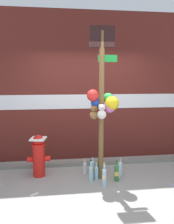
{
  "coord_description": "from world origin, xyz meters",
  "views": [
    {
      "loc": [
        -0.65,
        -3.45,
        1.87
      ],
      "look_at": [
        -0.17,
        0.43,
        1.28
      ],
      "focal_mm": 35.3,
      "sensor_mm": 36.0,
      "label": 1
    }
  ],
  "objects_px": {
    "bottle_2": "(99,168)",
    "bottle_3": "(104,176)",
    "bottle_5": "(117,173)",
    "bottle_7": "(85,167)",
    "bottle_6": "(119,172)",
    "memorial_post": "(103,97)",
    "fire_hydrant": "(39,155)",
    "bottle_8": "(97,172)",
    "bottle_1": "(120,168)",
    "bottle_0": "(93,168)",
    "bottle_4": "(91,173)"
  },
  "relations": [
    {
      "from": "memorial_post",
      "to": "bottle_1",
      "type": "height_order",
      "value": "memorial_post"
    },
    {
      "from": "fire_hydrant",
      "to": "bottle_7",
      "type": "height_order",
      "value": "fire_hydrant"
    },
    {
      "from": "bottle_3",
      "to": "bottle_6",
      "type": "relative_size",
      "value": 1.31
    },
    {
      "from": "bottle_7",
      "to": "bottle_2",
      "type": "bearing_deg",
      "value": -26.27
    },
    {
      "from": "memorial_post",
      "to": "bottle_4",
      "type": "height_order",
      "value": "memorial_post"
    },
    {
      "from": "fire_hydrant",
      "to": "bottle_4",
      "type": "distance_m",
      "value": 1.06
    },
    {
      "from": "bottle_4",
      "to": "bottle_2",
      "type": "bearing_deg",
      "value": 49.94
    },
    {
      "from": "fire_hydrant",
      "to": "bottle_7",
      "type": "relative_size",
      "value": 2.78
    },
    {
      "from": "fire_hydrant",
      "to": "bottle_6",
      "type": "height_order",
      "value": "fire_hydrant"
    },
    {
      "from": "fire_hydrant",
      "to": "bottle_0",
      "type": "distance_m",
      "value": 1.07
    },
    {
      "from": "bottle_7",
      "to": "bottle_8",
      "type": "xyz_separation_m",
      "value": [
        0.19,
        -0.3,
        0.02
      ]
    },
    {
      "from": "fire_hydrant",
      "to": "bottle_1",
      "type": "bearing_deg",
      "value": -6.76
    },
    {
      "from": "bottle_3",
      "to": "bottle_8",
      "type": "height_order",
      "value": "bottle_3"
    },
    {
      "from": "bottle_4",
      "to": "bottle_7",
      "type": "relative_size",
      "value": 1.38
    },
    {
      "from": "memorial_post",
      "to": "fire_hydrant",
      "type": "relative_size",
      "value": 3.4
    },
    {
      "from": "bottle_5",
      "to": "bottle_8",
      "type": "distance_m",
      "value": 0.37
    },
    {
      "from": "bottle_1",
      "to": "bottle_6",
      "type": "xyz_separation_m",
      "value": [
        -0.06,
        -0.12,
        -0.02
      ]
    },
    {
      "from": "bottle_4",
      "to": "bottle_7",
      "type": "distance_m",
      "value": 0.36
    },
    {
      "from": "bottle_2",
      "to": "bottle_4",
      "type": "relative_size",
      "value": 0.93
    },
    {
      "from": "bottle_0",
      "to": "bottle_6",
      "type": "xyz_separation_m",
      "value": [
        0.48,
        -0.15,
        -0.04
      ]
    },
    {
      "from": "bottle_6",
      "to": "bottle_5",
      "type": "bearing_deg",
      "value": -124.87
    },
    {
      "from": "bottle_0",
      "to": "bottle_6",
      "type": "bearing_deg",
      "value": -17.07
    },
    {
      "from": "bottle_3",
      "to": "bottle_2",
      "type": "bearing_deg",
      "value": 92.24
    },
    {
      "from": "bottle_1",
      "to": "bottle_4",
      "type": "distance_m",
      "value": 0.62
    },
    {
      "from": "bottle_0",
      "to": "bottle_3",
      "type": "bearing_deg",
      "value": -70.42
    },
    {
      "from": "bottle_0",
      "to": "bottle_8",
      "type": "height_order",
      "value": "bottle_0"
    },
    {
      "from": "memorial_post",
      "to": "bottle_5",
      "type": "relative_size",
      "value": 7.13
    },
    {
      "from": "bottle_1",
      "to": "bottle_3",
      "type": "relative_size",
      "value": 0.83
    },
    {
      "from": "bottle_0",
      "to": "bottle_7",
      "type": "bearing_deg",
      "value": 130.79
    },
    {
      "from": "bottle_5",
      "to": "bottle_8",
      "type": "height_order",
      "value": "bottle_5"
    },
    {
      "from": "memorial_post",
      "to": "bottle_0",
      "type": "distance_m",
      "value": 1.4
    },
    {
      "from": "bottle_2",
      "to": "bottle_3",
      "type": "xyz_separation_m",
      "value": [
        0.02,
        -0.43,
        0.02
      ]
    },
    {
      "from": "memorial_post",
      "to": "fire_hydrant",
      "type": "height_order",
      "value": "memorial_post"
    },
    {
      "from": "bottle_0",
      "to": "bottle_8",
      "type": "xyz_separation_m",
      "value": [
        0.05,
        -0.14,
        -0.03
      ]
    },
    {
      "from": "memorial_post",
      "to": "bottle_5",
      "type": "height_order",
      "value": "memorial_post"
    },
    {
      "from": "bottle_0",
      "to": "bottle_2",
      "type": "relative_size",
      "value": 1.06
    },
    {
      "from": "bottle_1",
      "to": "memorial_post",
      "type": "bearing_deg",
      "value": -171.08
    },
    {
      "from": "fire_hydrant",
      "to": "bottle_2",
      "type": "bearing_deg",
      "value": -6.5
    },
    {
      "from": "fire_hydrant",
      "to": "bottle_5",
      "type": "relative_size",
      "value": 2.09
    },
    {
      "from": "bottle_0",
      "to": "bottle_8",
      "type": "distance_m",
      "value": 0.15
    },
    {
      "from": "fire_hydrant",
      "to": "bottle_1",
      "type": "xyz_separation_m",
      "value": [
        1.56,
        -0.19,
        -0.28
      ]
    },
    {
      "from": "bottle_3",
      "to": "bottle_6",
      "type": "xyz_separation_m",
      "value": [
        0.33,
        0.26,
        -0.05
      ]
    },
    {
      "from": "memorial_post",
      "to": "fire_hydrant",
      "type": "bearing_deg",
      "value": 168.5
    },
    {
      "from": "bottle_5",
      "to": "bottle_7",
      "type": "distance_m",
      "value": 0.67
    },
    {
      "from": "memorial_post",
      "to": "bottle_0",
      "type": "xyz_separation_m",
      "value": [
        -0.17,
        0.09,
        -1.39
      ]
    },
    {
      "from": "fire_hydrant",
      "to": "bottle_8",
      "type": "height_order",
      "value": "fire_hydrant"
    },
    {
      "from": "bottle_6",
      "to": "bottle_8",
      "type": "distance_m",
      "value": 0.42
    },
    {
      "from": "memorial_post",
      "to": "bottle_2",
      "type": "bearing_deg",
      "value": 111.26
    },
    {
      "from": "bottle_8",
      "to": "bottle_0",
      "type": "bearing_deg",
      "value": 110.59
    },
    {
      "from": "bottle_0",
      "to": "bottle_7",
      "type": "xyz_separation_m",
      "value": [
        -0.13,
        0.15,
        -0.04
      ]
    }
  ]
}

